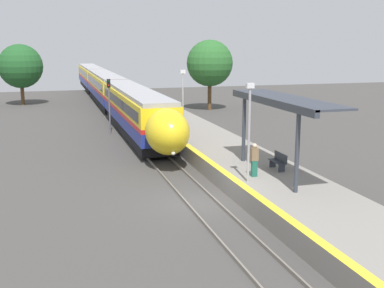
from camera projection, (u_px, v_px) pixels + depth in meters
name	position (u px, v px, depth m)	size (l,w,h in m)	color
ground_plane	(201.00, 203.00, 23.05)	(120.00, 120.00, 0.00)	#423F3D
rail_left	(186.00, 203.00, 22.84)	(0.08, 90.00, 0.15)	slate
rail_right	(215.00, 200.00, 23.24)	(0.08, 90.00, 0.15)	slate
train	(107.00, 88.00, 58.31)	(2.76, 66.29, 3.87)	black
platform_right	(275.00, 186.00, 24.04)	(4.62, 64.00, 0.97)	gray
platform_bench	(279.00, 161.00, 25.33)	(0.44, 1.41, 0.89)	#2D333D
person_waiting	(254.00, 159.00, 23.91)	(0.36, 0.22, 1.69)	#1E604C
railway_signal	(109.00, 101.00, 40.11)	(0.28, 0.28, 4.61)	#59595E
lamppost_near	(249.00, 126.00, 22.57)	(0.36, 0.20, 4.74)	#9E9EA3
lamppost_mid	(183.00, 99.00, 33.64)	(0.36, 0.20, 4.74)	#9E9EA3
station_canopy	(279.00, 103.00, 23.83)	(2.02, 9.11, 3.91)	#333842
background_tree_left	(21.00, 66.00, 58.85)	(5.36, 5.36, 7.45)	brown
background_tree_right	(210.00, 63.00, 54.26)	(5.23, 5.23, 7.93)	brown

